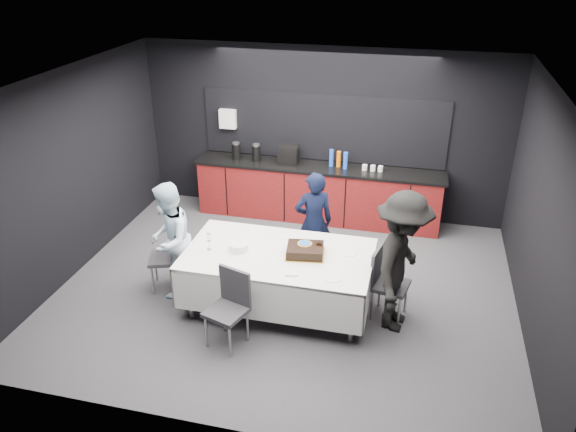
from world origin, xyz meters
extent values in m
plane|color=#403F44|center=(0.00, 0.00, 0.00)|extent=(6.00, 6.00, 0.00)
cube|color=white|center=(0.00, 0.00, 2.80)|extent=(6.00, 5.00, 0.04)
cube|color=black|center=(0.00, 2.50, 1.40)|extent=(6.00, 0.04, 2.80)
cube|color=black|center=(0.00, -2.50, 1.40)|extent=(6.00, 0.04, 2.80)
cube|color=black|center=(-3.00, 0.00, 1.40)|extent=(0.04, 5.00, 2.80)
cube|color=black|center=(3.00, 0.00, 1.40)|extent=(0.04, 5.00, 2.80)
cube|color=#5B0E0F|center=(0.00, 2.20, 0.45)|extent=(4.00, 0.60, 0.90)
cube|color=black|center=(0.00, 2.20, 0.92)|extent=(4.10, 0.64, 0.04)
cube|color=black|center=(0.00, 2.48, 1.50)|extent=(4.00, 0.03, 1.10)
cube|color=white|center=(-1.60, 2.43, 1.55)|extent=(0.28, 0.12, 0.32)
cylinder|color=black|center=(-1.40, 2.20, 1.07)|extent=(0.14, 0.14, 0.26)
cylinder|color=black|center=(-1.05, 2.20, 1.07)|extent=(0.14, 0.14, 0.26)
cube|color=black|center=(-0.50, 2.20, 1.09)|extent=(0.32, 0.24, 0.30)
cylinder|color=blue|center=(0.20, 2.25, 1.08)|extent=(0.07, 0.07, 0.28)
cylinder|color=orange|center=(0.32, 2.25, 1.07)|extent=(0.07, 0.07, 0.26)
cylinder|color=blue|center=(0.44, 2.18, 1.08)|extent=(0.07, 0.07, 0.28)
cylinder|color=white|center=(0.75, 2.20, 0.98)|extent=(0.08, 0.08, 0.09)
cylinder|color=white|center=(0.88, 2.20, 0.98)|extent=(0.08, 0.08, 0.09)
cylinder|color=white|center=(1.00, 2.20, 0.98)|extent=(0.08, 0.08, 0.09)
cylinder|color=#99999E|center=(-1.40, 2.20, 1.21)|extent=(0.12, 0.12, 0.03)
cylinder|color=#99999E|center=(-1.05, 2.20, 1.21)|extent=(0.12, 0.12, 0.03)
cylinder|color=#99999E|center=(-1.00, -0.90, 0.38)|extent=(0.06, 0.06, 0.75)
cylinder|color=#99999E|center=(-1.00, 0.10, 0.38)|extent=(0.06, 0.06, 0.75)
cylinder|color=#99999E|center=(1.00, -0.90, 0.38)|extent=(0.06, 0.06, 0.75)
cylinder|color=#99999E|center=(1.00, 0.10, 0.38)|extent=(0.06, 0.06, 0.75)
cube|color=silver|center=(0.00, -0.40, 0.76)|extent=(2.32, 1.32, 0.04)
cube|color=silver|center=(0.00, -1.05, 0.49)|extent=(2.32, 0.02, 0.55)
cube|color=silver|center=(0.00, 0.25, 0.49)|extent=(2.32, 0.02, 0.55)
cube|color=silver|center=(-1.15, -0.40, 0.49)|extent=(0.02, 1.32, 0.55)
cube|color=silver|center=(1.15, -0.40, 0.49)|extent=(0.02, 1.32, 0.55)
cube|color=gold|center=(0.33, -0.36, 0.79)|extent=(0.53, 0.45, 0.01)
cube|color=black|center=(0.33, -0.36, 0.84)|extent=(0.49, 0.41, 0.10)
cube|color=black|center=(0.33, -0.36, 0.89)|extent=(0.49, 0.41, 0.01)
cylinder|color=orange|center=(0.31, -0.30, 0.90)|extent=(0.18, 0.18, 0.00)
cylinder|color=blue|center=(0.31, -0.30, 0.91)|extent=(0.15, 0.15, 0.01)
sphere|color=black|center=(0.51, -0.24, 0.92)|extent=(0.04, 0.04, 0.04)
sphere|color=black|center=(0.53, -0.28, 0.92)|extent=(0.04, 0.04, 0.04)
sphere|color=black|center=(0.49, -0.28, 0.92)|extent=(0.04, 0.04, 0.04)
cylinder|color=white|center=(-0.50, -0.45, 0.83)|extent=(0.24, 0.24, 0.10)
cylinder|color=white|center=(-0.45, -0.84, 0.78)|extent=(0.19, 0.19, 0.01)
cylinder|color=white|center=(0.85, -0.19, 0.78)|extent=(0.19, 0.19, 0.01)
cylinder|color=white|center=(0.75, -0.80, 0.78)|extent=(0.21, 0.21, 0.01)
cylinder|color=white|center=(0.06, 0.04, 0.78)|extent=(0.20, 0.20, 0.01)
cube|color=white|center=(0.27, -0.84, 0.79)|extent=(0.16, 0.11, 0.02)
cylinder|color=white|center=(-0.87, -0.52, 0.78)|extent=(0.06, 0.06, 0.00)
cylinder|color=white|center=(-0.87, -0.52, 0.84)|extent=(0.01, 0.01, 0.12)
cylinder|color=white|center=(-0.87, -0.52, 0.95)|extent=(0.05, 0.05, 0.10)
cube|color=#2D2D32|center=(-1.58, -0.34, 0.45)|extent=(0.53, 0.53, 0.05)
cube|color=#2D2D32|center=(-1.40, -0.28, 0.70)|extent=(0.17, 0.41, 0.45)
cylinder|color=#99999E|center=(-1.79, -0.23, 0.22)|extent=(0.03, 0.03, 0.44)
cylinder|color=#99999E|center=(-1.68, -0.55, 0.22)|extent=(0.03, 0.03, 0.44)
cylinder|color=#99999E|center=(-1.47, -0.12, 0.22)|extent=(0.03, 0.03, 0.44)
cylinder|color=#99999E|center=(-1.36, -0.44, 0.22)|extent=(0.03, 0.03, 0.44)
cube|color=#2D2D32|center=(1.39, -0.29, 0.45)|extent=(0.49, 0.49, 0.05)
cube|color=#2D2D32|center=(1.20, -0.25, 0.70)|extent=(0.12, 0.42, 0.45)
cylinder|color=#99999E|center=(1.52, -0.49, 0.22)|extent=(0.03, 0.03, 0.44)
cylinder|color=#99999E|center=(1.59, -0.16, 0.22)|extent=(0.03, 0.03, 0.44)
cylinder|color=#99999E|center=(1.19, -0.42, 0.22)|extent=(0.03, 0.03, 0.44)
cylinder|color=#99999E|center=(1.26, -0.09, 0.22)|extent=(0.03, 0.03, 0.44)
cube|color=#2D2D32|center=(-0.39, -1.28, 0.45)|extent=(0.53, 0.53, 0.05)
cube|color=#2D2D32|center=(-0.33, -1.10, 0.70)|extent=(0.41, 0.17, 0.45)
cylinder|color=#99999E|center=(-0.61, -1.39, 0.22)|extent=(0.03, 0.03, 0.44)
cylinder|color=#99999E|center=(-0.28, -1.50, 0.22)|extent=(0.03, 0.03, 0.44)
cylinder|color=#99999E|center=(-0.50, -1.07, 0.22)|extent=(0.03, 0.03, 0.44)
cylinder|color=#99999E|center=(-0.18, -1.17, 0.22)|extent=(0.03, 0.03, 0.44)
imported|color=black|center=(0.25, 0.59, 0.74)|extent=(0.64, 0.54, 1.48)
imported|color=silver|center=(-1.46, -0.40, 0.77)|extent=(0.69, 0.83, 1.55)
imported|color=black|center=(1.49, -0.45, 0.88)|extent=(0.84, 1.24, 1.77)
camera|label=1|loc=(1.53, -6.20, 4.29)|focal=35.00mm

